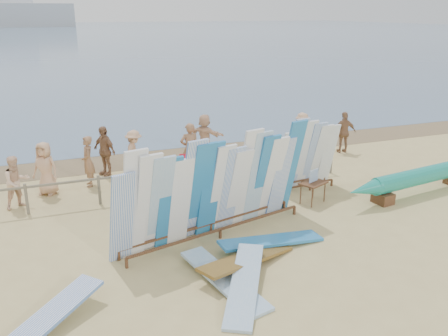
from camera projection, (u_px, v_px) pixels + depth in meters
name	position (u px, v px, depth m)	size (l,w,h in m)	color
ground	(195.00, 235.00, 12.17)	(160.00, 160.00, 0.00)	tan
ocean	(49.00, 33.00, 125.64)	(320.00, 240.00, 0.02)	slate
wet_sand_strip	(139.00, 158.00, 18.55)	(40.00, 2.60, 0.01)	#786344
distant_ship	(7.00, 11.00, 166.00)	(45.00, 8.00, 14.00)	#999EA3
fence	(165.00, 176.00, 14.63)	(12.08, 0.08, 0.90)	#706855
main_surfboard_rack	(215.00, 190.00, 11.80)	(5.52, 2.02, 2.74)	brown
side_surfboard_rack	(308.00, 157.00, 15.05)	(2.16, 0.85, 2.42)	brown
outrigger_canoe	(422.00, 177.00, 14.80)	(6.09, 1.38, 0.86)	brown
vendor_table	(313.00, 192.00, 14.13)	(0.95, 0.83, 1.05)	brown
flat_board_e	(43.00, 334.00, 8.46)	(0.56, 2.70, 0.07)	white
flat_board_a	(224.00, 284.00, 10.02)	(0.56, 2.70, 0.07)	#83ADD2
flat_board_d	(271.00, 246.00, 11.61)	(0.56, 2.70, 0.07)	#2474B5
flat_board_b	(245.00, 292.00, 9.73)	(0.56, 2.70, 0.07)	#83ADD2
flat_board_c	(247.00, 266.00, 10.69)	(0.56, 2.70, 0.07)	brown
beach_chair_left	(189.00, 175.00, 15.75)	(0.73, 0.75, 0.96)	red
beach_chair_right	(217.00, 171.00, 16.33)	(0.71, 0.71, 0.81)	red
stroller	(213.00, 167.00, 16.21)	(0.73, 0.88, 1.03)	red
beachgoer_7	(190.00, 149.00, 16.44)	(0.67, 0.37, 1.85)	#8C6042
beachgoer_0	(45.00, 168.00, 14.67)	(0.82, 0.39, 1.69)	tan
beachgoer_9	(302.00, 132.00, 19.19)	(1.04, 0.43, 1.61)	tan
beachgoer_5	(205.00, 135.00, 18.59)	(1.56, 0.51, 1.68)	beige
beachgoer_10	(344.00, 132.00, 19.06)	(0.98, 0.42, 1.67)	#8C6042
beachgoer_3	(134.00, 153.00, 16.44)	(1.03, 0.43, 1.60)	tan
beachgoer_1	(88.00, 161.00, 15.38)	(0.61, 0.33, 1.67)	#8C6042
beachgoer_4	(104.00, 151.00, 16.42)	(1.02, 0.44, 1.75)	#8C6042
beachgoer_2	(17.00, 182.00, 13.68)	(0.76, 0.37, 1.56)	beige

